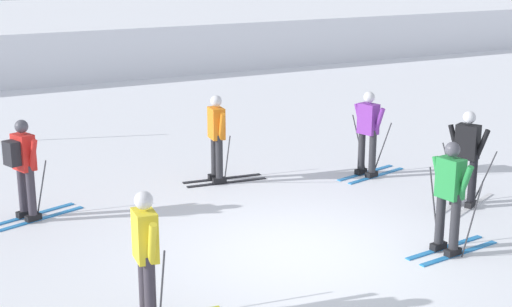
# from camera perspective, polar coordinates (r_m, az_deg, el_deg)

# --- Properties ---
(ground_plane) EXTENTS (120.00, 120.00, 0.00)m
(ground_plane) POSITION_cam_1_polar(r_m,az_deg,el_deg) (11.44, 3.21, -7.40)
(ground_plane) COLOR white
(far_snow_ridge) EXTENTS (80.00, 6.54, 1.76)m
(far_snow_ridge) POSITION_cam_1_polar(r_m,az_deg,el_deg) (28.77, -16.87, 7.54)
(far_snow_ridge) COLOR white
(far_snow_ridge) RESTS_ON ground
(skier_red) EXTENTS (1.63, 0.96, 1.71)m
(skier_red) POSITION_cam_1_polar(r_m,az_deg,el_deg) (12.99, -17.09, -0.83)
(skier_red) COLOR #237AC6
(skier_red) RESTS_ON ground
(skier_yellow) EXTENTS (1.63, 1.00, 1.71)m
(skier_yellow) POSITION_cam_1_polar(r_m,az_deg,el_deg) (9.03, -8.22, -7.62)
(skier_yellow) COLOR gold
(skier_yellow) RESTS_ON ground
(skier_purple) EXTENTS (1.64, 0.98, 1.71)m
(skier_purple) POSITION_cam_1_polar(r_m,az_deg,el_deg) (15.02, 8.43, 1.66)
(skier_purple) COLOR #237AC6
(skier_purple) RESTS_ON ground
(skier_orange) EXTENTS (1.63, 1.00, 1.71)m
(skier_orange) POSITION_cam_1_polar(r_m,az_deg,el_deg) (14.51, -2.95, 1.32)
(skier_orange) COLOR black
(skier_orange) RESTS_ON ground
(skier_green) EXTENTS (1.63, 1.00, 1.71)m
(skier_green) POSITION_cam_1_polar(r_m,az_deg,el_deg) (11.42, 14.36, -3.01)
(skier_green) COLOR #237AC6
(skier_green) RESTS_ON ground
(skier_black) EXTENTS (1.61, 1.00, 1.71)m
(skier_black) POSITION_cam_1_polar(r_m,az_deg,el_deg) (13.60, 15.56, -0.17)
(skier_black) COLOR silver
(skier_black) RESTS_ON ground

